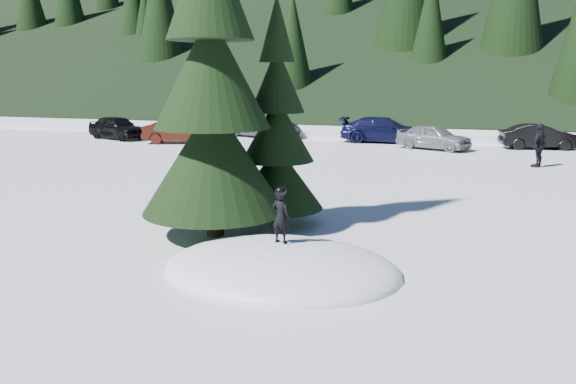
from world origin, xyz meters
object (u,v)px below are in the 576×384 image
(spruce_short, at_px, (277,138))
(car_2, at_px, (265,126))
(car_0, at_px, (117,127))
(car_4, at_px, (434,137))
(adult_1, at_px, (539,145))
(car_1, at_px, (180,131))
(car_3, at_px, (384,130))
(spruce_tall, at_px, (212,86))
(car_5, at_px, (539,137))
(child_skier, at_px, (281,216))

(spruce_short, relative_size, car_2, 1.15)
(car_0, bearing_deg, car_4, -67.90)
(car_4, bearing_deg, adult_1, -112.60)
(car_1, distance_m, car_3, 11.08)
(spruce_short, xyz_separation_m, car_2, (-7.36, 18.69, -1.45))
(spruce_tall, xyz_separation_m, car_0, (-14.09, 16.46, -2.65))
(spruce_short, height_order, car_3, spruce_short)
(spruce_short, distance_m, car_3, 18.26)
(car_2, relative_size, car_5, 1.25)
(spruce_tall, height_order, car_3, spruce_tall)
(spruce_tall, height_order, spruce_short, spruce_tall)
(adult_1, bearing_deg, car_5, -158.05)
(adult_1, height_order, car_0, adult_1)
(child_skier, relative_size, car_5, 0.27)
(child_skier, distance_m, car_1, 20.99)
(spruce_tall, xyz_separation_m, spruce_short, (1.00, 1.40, -1.22))
(spruce_tall, height_order, car_0, spruce_tall)
(car_1, bearing_deg, car_5, -97.87)
(spruce_tall, bearing_deg, car_5, 66.08)
(child_skier, xyz_separation_m, adult_1, (5.77, 14.54, -0.12))
(car_2, distance_m, car_3, 7.13)
(car_3, bearing_deg, car_4, -132.01)
(child_skier, distance_m, car_3, 21.25)
(adult_1, distance_m, car_3, 9.76)
(spruce_short, bearing_deg, adult_1, 59.17)
(car_2, bearing_deg, car_4, -81.38)
(spruce_tall, relative_size, car_1, 2.18)
(adult_1, xyz_separation_m, car_4, (-4.35, 4.41, -0.24))
(spruce_short, distance_m, car_1, 17.95)
(car_1, xyz_separation_m, car_2, (3.29, 4.31, -0.00))
(spruce_short, bearing_deg, car_5, 67.11)
(car_5, bearing_deg, car_4, 99.01)
(car_4, bearing_deg, car_2, 97.34)
(adult_1, relative_size, car_2, 0.37)
(car_0, bearing_deg, spruce_short, -115.75)
(car_0, xyz_separation_m, car_2, (7.73, 3.63, -0.02))
(child_skier, relative_size, car_4, 0.27)
(car_1, bearing_deg, car_0, 62.79)
(spruce_short, xyz_separation_m, adult_1, (6.89, 11.54, -1.24))
(spruce_short, height_order, adult_1, spruce_short)
(car_2, xyz_separation_m, car_5, (14.87, -0.90, -0.03))
(car_0, distance_m, car_1, 4.50)
(car_5, bearing_deg, car_0, 85.62)
(car_4, bearing_deg, car_0, 115.71)
(child_skier, bearing_deg, car_0, -35.30)
(car_2, distance_m, car_4, 10.27)
(adult_1, relative_size, car_5, 0.46)
(child_skier, relative_size, car_2, 0.21)
(child_skier, relative_size, car_3, 0.21)
(spruce_tall, xyz_separation_m, car_5, (8.51, 19.19, -2.71))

